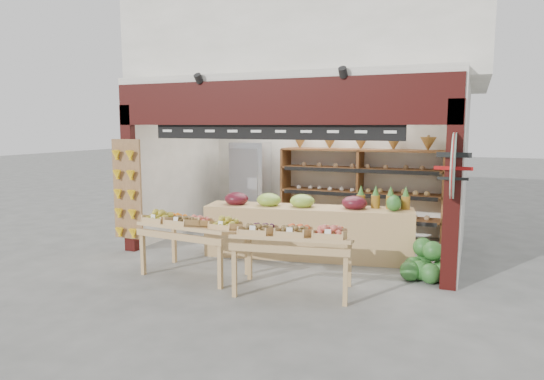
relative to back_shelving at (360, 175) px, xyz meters
The scene contains 11 objects.
ground 2.43m from the back_shelving, 112.92° to the right, with size 60.00×60.00×0.00m, color #60615C.
shop_structure 2.80m from the back_shelving, 159.28° to the right, with size 6.36×5.12×5.40m.
banana_board 4.71m from the back_shelving, 138.85° to the right, with size 0.60×0.15×1.80m.
gift_sign 3.66m from the back_shelving, 57.71° to the right, with size 0.04×0.93×0.92m.
back_shelving is the anchor object (origin of this frame).
refrigerator 2.41m from the back_shelving, behind, with size 0.75×0.75×1.93m, color silver.
cardboard_stack 2.54m from the back_shelving, 142.70° to the right, with size 0.99×0.81×0.60m.
mid_counter 2.34m from the back_shelving, 101.34° to the right, with size 3.63×1.30×1.11m.
display_table_left 4.19m from the back_shelving, 115.77° to the right, with size 1.61×0.99×0.99m.
display_table_right 3.94m from the back_shelving, 90.54° to the right, with size 1.72×1.15×1.02m.
watermelon_pile 3.24m from the back_shelving, 57.76° to the right, with size 0.81×0.75×0.57m.
Camera 1 is at (3.00, -8.10, 2.30)m, focal length 32.00 mm.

